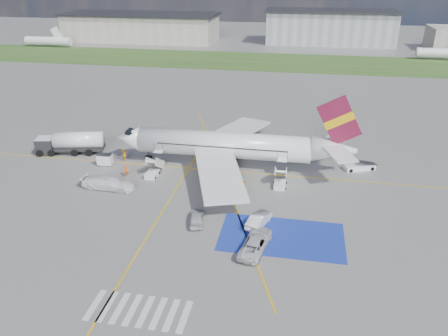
{
  "coord_description": "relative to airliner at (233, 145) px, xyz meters",
  "views": [
    {
      "loc": [
        10.98,
        -46.01,
        27.9
      ],
      "look_at": [
        1.62,
        5.61,
        3.5
      ],
      "focal_mm": 35.0,
      "sensor_mm": 36.0,
      "label": 1
    }
  ],
  "objects": [
    {
      "name": "fuel_tanker",
      "position": [
        -26.72,
        0.32,
        -1.87
      ],
      "size": [
        10.93,
        5.03,
        3.61
      ],
      "rotation": [
        0.0,
        0.0,
        0.22
      ],
      "color": "black",
      "rests_on": "ground"
    },
    {
      "name": "taxiway_line_cross",
      "position": [
        -6.51,
        -24.0,
        -3.39
      ],
      "size": [
        0.2,
        60.0,
        0.01
      ],
      "primitive_type": "cube",
      "color": "gold",
      "rests_on": "ground"
    },
    {
      "name": "airstairs_fwd",
      "position": [
        -11.01,
        -5.3,
        -2.77
      ],
      "size": [
        1.9,
        5.2,
        3.6
      ],
      "color": "silver",
      "rests_on": "ground"
    },
    {
      "name": "crew_fwd",
      "position": [
        -14.63,
        -6.42,
        -2.51
      ],
      "size": [
        0.76,
        0.65,
        1.76
      ],
      "primitive_type": "imported",
      "rotation": [
        0.0,
        0.0,
        0.43
      ],
      "color": "#FA5B0D",
      "rests_on": "ground"
    },
    {
      "name": "belt_loader",
      "position": [
        18.96,
        2.14,
        -3.02
      ],
      "size": [
        5.08,
        3.17,
        1.47
      ],
      "rotation": [
        0.0,
        0.0,
        0.37
      ],
      "color": "silver",
      "rests_on": "ground"
    },
    {
      "name": "airliner",
      "position": [
        0.0,
        0.0,
        0.0
      ],
      "size": [
        36.81,
        32.95,
        11.92
      ],
      "color": "silver",
      "rests_on": "ground"
    },
    {
      "name": "crew_nose",
      "position": [
        -17.16,
        -1.13,
        -2.4
      ],
      "size": [
        0.95,
        1.11,
        1.98
      ],
      "primitive_type": "imported",
      "rotation": [
        0.0,
        0.0,
        -1.34
      ],
      "color": "orange",
      "rests_on": "ground"
    },
    {
      "name": "ground",
      "position": [
        -1.51,
        -14.0,
        -3.39
      ],
      "size": [
        400.0,
        400.0,
        0.0
      ],
      "primitive_type": "plane",
      "color": "#60605E",
      "rests_on": "ground"
    },
    {
      "name": "taxiway_line_main",
      "position": [
        -1.51,
        -2.0,
        -3.39
      ],
      "size": [
        120.0,
        0.2,
        0.01
      ],
      "primitive_type": "cube",
      "color": "gold",
      "rests_on": "ground"
    },
    {
      "name": "crew_aft",
      "position": [
        2.84,
        -8.26,
        -2.48
      ],
      "size": [
        0.5,
        1.09,
        1.82
      ],
      "primitive_type": "imported",
      "rotation": [
        0.0,
        0.0,
        1.62
      ],
      "color": "orange",
      "rests_on": "ground"
    },
    {
      "name": "grass_strip",
      "position": [
        -1.51,
        81.0,
        -3.39
      ],
      "size": [
        400.0,
        30.0,
        0.01
      ],
      "primitive_type": "cube",
      "color": "#2D4C1E",
      "rests_on": "ground"
    },
    {
      "name": "staging_box",
      "position": [
        8.49,
        -18.0,
        -3.39
      ],
      "size": [
        14.0,
        8.0,
        0.01
      ],
      "primitive_type": "cube",
      "color": "navy",
      "rests_on": "ground"
    },
    {
      "name": "car_silver_b",
      "position": [
        5.68,
        -15.98,
        -2.63
      ],
      "size": [
        2.96,
        4.9,
        1.52
      ],
      "primitive_type": "imported",
      "rotation": [
        0.0,
        0.0,
        2.83
      ],
      "color": "silver",
      "rests_on": "ground"
    },
    {
      "name": "terminal_centre",
      "position": [
        18.49,
        121.0,
        2.61
      ],
      "size": [
        48.0,
        18.0,
        12.0
      ],
      "primitive_type": "cube",
      "color": "gray",
      "rests_on": "ground"
    },
    {
      "name": "gpu_cart",
      "position": [
        -19.37,
        -3.2,
        -2.57
      ],
      "size": [
        2.22,
        1.48,
        1.82
      ],
      "rotation": [
        0.0,
        0.0,
        0.03
      ],
      "color": "silver",
      "rests_on": "ground"
    },
    {
      "name": "taxiway_line_diag",
      "position": [
        -1.51,
        -2.0,
        -3.39
      ],
      "size": [
        20.71,
        56.45,
        0.01
      ],
      "primitive_type": "cube",
      "rotation": [
        0.0,
        0.0,
        0.35
      ],
      "color": "gold",
      "rests_on": "ground"
    },
    {
      "name": "van_white_b",
      "position": [
        -15.64,
        -10.45,
        -2.28
      ],
      "size": [
        5.77,
        2.55,
        2.22
      ],
      "primitive_type": "imported",
      "rotation": [
        0.0,
        0.0,
        1.53
      ],
      "color": "white",
      "rests_on": "ground"
    },
    {
      "name": "car_silver_a",
      "position": [
        -1.69,
        -16.86,
        -2.68
      ],
      "size": [
        2.55,
        4.45,
        1.42
      ],
      "primitive_type": "imported",
      "rotation": [
        0.0,
        0.0,
        3.36
      ],
      "color": "#ACAEB3",
      "rests_on": "ground"
    },
    {
      "name": "airstairs_aft",
      "position": [
        7.49,
        -5.3,
        -2.77
      ],
      "size": [
        1.9,
        5.2,
        3.6
      ],
      "color": "silver",
      "rests_on": "ground"
    },
    {
      "name": "van_white_a",
      "position": [
        5.83,
        -20.75,
        -2.42
      ],
      "size": [
        3.24,
        5.53,
        1.95
      ],
      "primitive_type": "imported",
      "rotation": [
        0.0,
        0.0,
        2.97
      ],
      "color": "silver",
      "rests_on": "ground"
    },
    {
      "name": "crosswalk",
      "position": [
        -3.31,
        -32.0,
        -3.39
      ],
      "size": [
        9.0,
        4.0,
        0.01
      ],
      "color": "silver",
      "rests_on": "ground"
    },
    {
      "name": "terminal_west",
      "position": [
        -56.51,
        116.0,
        1.61
      ],
      "size": [
        60.0,
        22.0,
        10.0
      ],
      "primitive_type": "cube",
      "color": "#A09A8A",
      "rests_on": "ground"
    }
  ]
}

